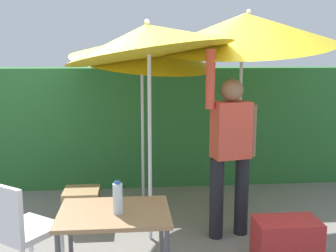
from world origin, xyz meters
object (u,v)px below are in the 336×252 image
Objects in this scene: umbrella_orange at (148,40)px; bottle_water at (118,198)px; umbrella_yellow at (245,29)px; cooler_box at (286,241)px; folding_table at (114,222)px; umbrella_rainbow at (144,49)px; person_vendor at (230,146)px; chair_plastic at (18,228)px; crate_cardboard at (82,206)px.

bottle_water is at bearing -104.20° from umbrella_orange.
umbrella_yellow is 2.29m from cooler_box.
cooler_box is at bearing 17.42° from folding_table.
folding_table is (-0.29, -2.12, -1.27)m from umbrella_rainbow.
cooler_box is at bearing -55.77° from person_vendor.
umbrella_orange is 1.32m from umbrella_yellow.
umbrella_rainbow reaches higher than bottle_water.
person_vendor is at bearing -52.97° from umbrella_rainbow.
umbrella_yellow is 3.07m from chair_plastic.
chair_plastic is (-1.04, -1.88, -1.39)m from umbrella_rainbow.
person_vendor is at bearing 43.18° from folding_table.
crate_cardboard is 1.59× the size of bottle_water.
umbrella_yellow reaches higher than umbrella_orange.
folding_table is (-1.41, -1.72, -1.48)m from umbrella_yellow.
umbrella_rainbow is at bearing 61.05° from chair_plastic.
umbrella_orange is 0.90× the size of umbrella_yellow.
umbrella_orange is at bearing -178.26° from person_vendor.
folding_table reaches higher than crate_cardboard.
umbrella_orange is 1.57m from bottle_water.
cooler_box is at bearing -86.19° from umbrella_yellow.
folding_table is (-1.10, -1.04, -0.31)m from person_vendor.
umbrella_yellow is at bearing 93.81° from cooler_box.
chair_plastic is 2.34× the size of crate_cardboard.
person_vendor is 7.83× the size of bottle_water.
umbrella_yellow reaches higher than chair_plastic.
cooler_box is 1.62m from folding_table.
cooler_box is 1.49× the size of crate_cardboard.
cooler_box is 2.36× the size of bottle_water.
chair_plastic is 0.89m from bottle_water.
bottle_water reaches higher than cooler_box.
umbrella_orange is at bearing 155.51° from cooler_box.
crate_cardboard is at bearing -173.06° from umbrella_yellow.
umbrella_rainbow is 2.49m from folding_table.
chair_plastic is at bearing -156.69° from person_vendor.
chair_plastic reaches higher than folding_table.
bottle_water is at bearing -19.68° from chair_plastic.
umbrella_rainbow is 9.41× the size of bottle_water.
umbrella_yellow is 1.34× the size of person_vendor.
cooler_box is at bearing -28.21° from crate_cardboard.
crate_cardboard is (-1.92, 1.03, -0.01)m from cooler_box.
umbrella_rainbow is at bearing 160.34° from umbrella_yellow.
umbrella_orange is (0.01, -1.11, 0.06)m from umbrella_rainbow.
cooler_box is 2.17m from crate_cardboard.
umbrella_rainbow is 0.90× the size of umbrella_yellow.
umbrella_yellow is at bearing -19.66° from umbrella_rainbow.
umbrella_orange is at bearing 73.66° from folding_table.
umbrella_rainbow reaches higher than crate_cardboard.
umbrella_orange is at bearing -89.57° from umbrella_rainbow.
umbrella_yellow is at bearing 50.66° from folding_table.
chair_plastic is 2.28m from cooler_box.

